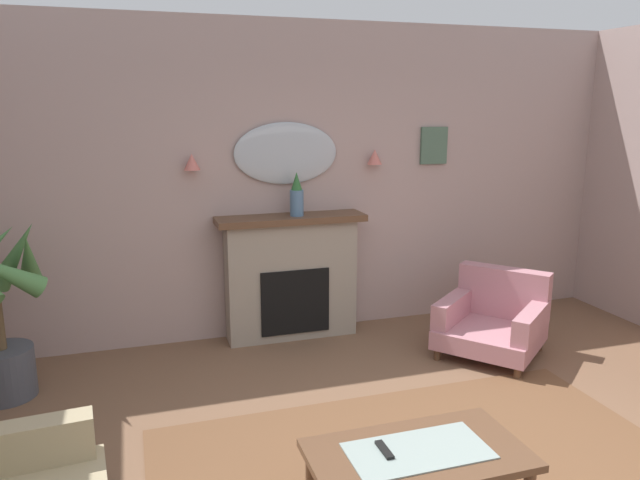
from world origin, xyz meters
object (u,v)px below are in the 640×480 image
Objects in this scene: wall_mirror at (286,153)px; armchair_beside_couch at (494,319)px; framed_picture at (434,146)px; coffee_table at (418,462)px; wall_sconce_right at (375,157)px; tv_remote at (384,450)px; fireplace at (291,278)px; mantel_vase_left at (297,196)px; wall_sconce_left at (192,162)px.

wall_mirror is 0.84× the size of armchair_beside_couch.
coffee_table is at bearing -118.44° from framed_picture.
armchair_beside_couch is (1.60, -1.03, -1.40)m from wall_mirror.
wall_sconce_right is at bearing 71.97° from coffee_table.
wall_sconce_right is at bearing 68.71° from tv_remote.
framed_picture is at bearing 5.77° from fireplace.
fireplace is 1.85m from armchair_beside_couch.
wall_sconce_right is at bearing 127.44° from armchair_beside_couch.
wall_mirror is 6.00× the size of tv_remote.
wall_mirror is 2.37m from armchair_beside_couch.
framed_picture reaches higher than wall_sconce_right.
wall_sconce_right is 0.39× the size of framed_picture.
wall_mirror is at bearing 176.63° from wall_sconce_right.
wall_sconce_left is at bearing 172.41° from mantel_vase_left.
wall_sconce_right is 0.12× the size of armchair_beside_couch.
coffee_table is 0.96× the size of armchair_beside_couch.
fireplace is 3.44× the size of mantel_vase_left.
coffee_table is at bearing -74.92° from wall_sconce_left.
armchair_beside_couch is at bearing 48.12° from coffee_table.
framed_picture is at bearing 0.38° from wall_mirror.
wall_sconce_right is (1.70, 0.00, 0.00)m from wall_sconce_left.
armchair_beside_couch is (0.10, -1.04, -1.44)m from framed_picture.
mantel_vase_left is 1.10× the size of framed_picture.
wall_sconce_left is 0.88× the size of tv_remote.
armchair_beside_couch is at bearing 44.73° from tv_remote.
mantel_vase_left is at bearing -171.47° from wall_sconce_right.
fireplace is 9.71× the size of wall_sconce_left.
fireplace is at bearing 150.94° from armchair_beside_couch.
wall_mirror is 6.86× the size of wall_sconce_left.
mantel_vase_left reaches higher than tv_remote.
wall_sconce_left reaches higher than coffee_table.
mantel_vase_left is at bearing -172.92° from framed_picture.
fireplace is 1.38m from wall_sconce_right.
wall_sconce_right is at bearing 8.53° from mantel_vase_left.
framed_picture reaches higher than tv_remote.
wall_mirror is 3.14m from tv_remote.
fireplace is at bearing -90.00° from wall_mirror.
wall_sconce_left is 3.22m from coffee_table.
wall_mirror is at bearing 106.39° from mantel_vase_left.
framed_picture is (2.35, 0.06, 0.09)m from wall_sconce_left.
wall_mirror reaches higher than coffee_table.
framed_picture reaches higher than fireplace.
coffee_table is at bearing -15.63° from tv_remote.
armchair_beside_couch is at bearing -29.06° from fireplace.
armchair_beside_couch is (1.55, -0.86, -1.03)m from mantel_vase_left.
armchair_beside_couch reaches higher than coffee_table.
armchair_beside_couch is at bearing -52.56° from wall_sconce_right.
coffee_table is at bearing -91.66° from fireplace.
wall_sconce_left is (-0.90, 0.12, 0.32)m from mantel_vase_left.
coffee_table is 2.52m from armchair_beside_couch.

